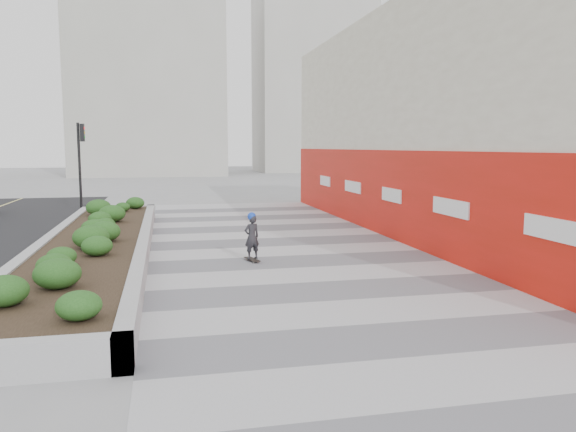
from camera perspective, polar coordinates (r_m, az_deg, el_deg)
The scene contains 9 objects.
ground at distance 10.73m, azimuth 7.40°, elevation -9.91°, with size 160.00×160.00×0.00m, color gray.
walkway at distance 13.49m, azimuth 3.07°, elevation -6.30°, with size 8.00×36.00×0.01m, color #A8A8AD.
building at distance 21.39m, azimuth 17.20°, elevation 9.05°, with size 6.04×24.08×8.00m.
planter at distance 16.98m, azimuth -18.98°, elevation -2.48°, with size 3.00×18.00×0.90m.
traffic_signal_near at distance 27.40m, azimuth -20.31°, elevation 5.88°, with size 0.33×0.28×4.20m.
distant_bldg_north_l at distance 65.02m, azimuth -14.01°, elevation 12.93°, with size 16.00×12.00×20.00m, color #ADAAA3.
distant_bldg_north_r at distance 72.61m, azimuth 2.53°, elevation 14.09°, with size 14.00×10.00×24.00m, color #ADAAA3.
manhole_cover at distance 13.63m, azimuth 5.10°, elevation -6.19°, with size 0.44×0.44×0.01m, color #595654.
skateboarder at distance 15.27m, azimuth -3.69°, elevation -2.10°, with size 0.51×0.75×1.36m.
Camera 1 is at (-3.52, -9.64, 3.12)m, focal length 35.00 mm.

